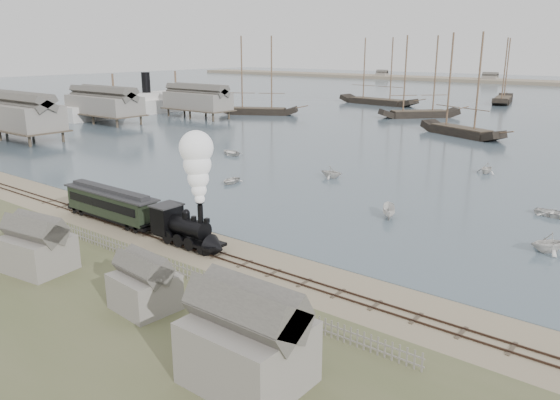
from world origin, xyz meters
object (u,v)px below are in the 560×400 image
Objects in this scene: locomotive at (193,198)px; steamship at (147,93)px; passenger_coach at (111,203)px; beached_dinghy at (126,213)px.

steamship reaches higher than locomotive.
passenger_coach is 2.49m from beached_dinghy.
locomotive is 105.77m from steamship.
passenger_coach is (-12.22, 0.00, -2.65)m from locomotive.
steamship is at bearing 50.78° from beached_dinghy.
steamship is at bearing 139.36° from passenger_coach.
beached_dinghy is 94.87m from steamship.
beached_dinghy is at bearing -129.36° from steamship.
passenger_coach is 0.26× the size of steamship.
steamship reaches higher than beached_dinghy.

